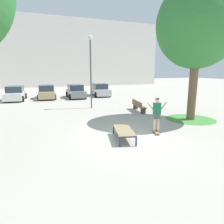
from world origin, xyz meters
The scene contains 13 objects.
ground_plane centered at (0.00, 0.00, 0.00)m, with size 120.00×120.00×0.00m, color #B2AA9E.
building_facade centered at (3.07, 33.21, 6.30)m, with size 37.15×4.00×12.60m, color silver.
skate_box centered at (-0.18, -0.15, 0.41)m, with size 1.20×2.03×0.46m.
skateboard centered at (1.72, 0.10, 0.08)m, with size 0.41×0.82×0.09m.
skater centered at (1.72, 0.10, 1.07)m, with size 0.98×0.38×1.69m.
tree_near_right centered at (5.50, 1.86, 5.75)m, with size 4.91×4.91×8.36m.
grass_patch_near_right centered at (5.50, 1.86, 0.00)m, with size 3.12×3.12×0.01m, color #47893D.
car_white centered at (-5.64, 15.37, 0.69)m, with size 2.19×4.33×1.50m.
car_tan centered at (-2.46, 15.64, 0.69)m, with size 2.14×4.31×1.50m.
car_grey centered at (0.71, 15.13, 0.69)m, with size 2.04×4.26×1.50m.
car_silver centered at (3.90, 15.76, 0.69)m, with size 2.20×4.34×1.50m.
park_bench centered at (3.61, 5.42, 0.45)m, with size 0.90×2.44×0.83m.
light_post centered at (0.60, 8.11, 3.83)m, with size 0.36×0.36×5.83m.
Camera 1 is at (-3.98, -8.35, 3.14)m, focal length 32.86 mm.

